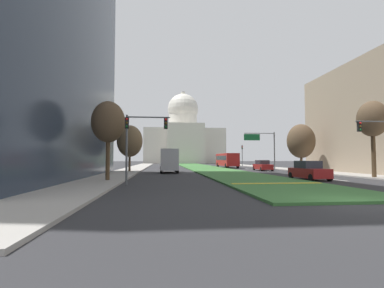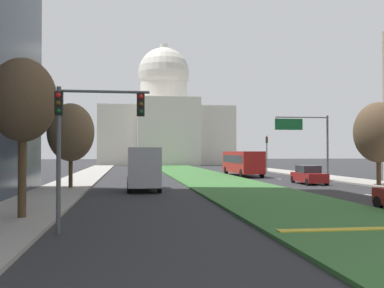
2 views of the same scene
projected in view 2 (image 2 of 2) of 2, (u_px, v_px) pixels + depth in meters
ground_plane at (194, 174)px, 58.88m from camera, size 260.00×260.00×0.00m
grass_median at (200, 176)px, 53.75m from camera, size 7.41×93.30×0.14m
median_curb_nose at (369, 229)px, 16.05m from camera, size 6.67×0.50×0.04m
lane_dashes_right at (314, 185)px, 39.50m from camera, size 0.16×39.92×0.01m
sidewalk_left at (80, 179)px, 46.77m from camera, size 4.00×93.30×0.15m
sidewalk_right at (326, 177)px, 50.47m from camera, size 4.00×93.30×0.15m
capitol_building at (164, 125)px, 109.56m from camera, size 30.30×28.63×29.22m
traffic_light_near_left at (83, 126)px, 16.14m from camera, size 3.34×0.35×5.20m
traffic_light_far_right at (267, 149)px, 64.03m from camera, size 0.28×0.35×5.20m
overhead_guide_sign at (308, 134)px, 44.64m from camera, size 5.51×0.20×6.50m
street_tree_left_near at (23, 101)px, 19.08m from camera, size 2.83×2.83×6.85m
street_tree_left_mid at (71, 132)px, 35.04m from camera, size 3.60×3.60×6.66m
street_tree_right_mid at (378, 133)px, 37.79m from camera, size 4.04×4.04×7.05m
sedan_midblock at (309, 175)px, 40.72m from camera, size 2.02×4.72×1.67m
sedan_distant at (138, 170)px, 51.19m from camera, size 2.01×4.59×1.75m
box_truck_delivery at (144, 168)px, 33.82m from camera, size 2.40×6.40×3.20m
city_bus at (242, 161)px, 54.51m from camera, size 2.62×11.00×2.95m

